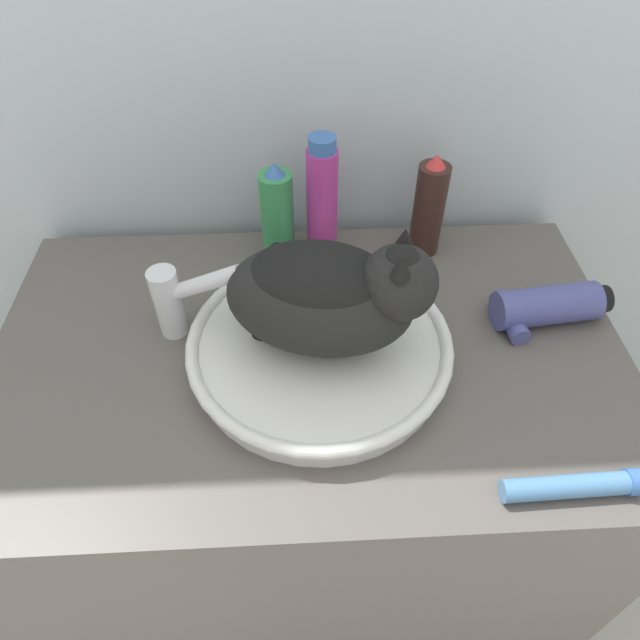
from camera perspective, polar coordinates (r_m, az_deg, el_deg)
The scene contains 10 objects.
wall_back at distance 1.00m, azimuth -2.31°, elevation 27.75°, with size 8.00×0.05×2.40m.
vanity_counter at distance 1.24m, azimuth -0.83°, elevation -15.86°, with size 0.99×0.61×0.84m.
sink_basin at distance 0.86m, azimuth -0.05°, elevation -2.68°, with size 0.40×0.40×0.05m.
cat at distance 0.78m, azimuth 0.89°, elevation 2.76°, with size 0.30×0.30×0.19m.
faucet at distance 0.89m, azimuth -14.13°, elevation 2.15°, with size 0.15×0.07×0.16m.
shampoo_bottle_tall at distance 1.00m, azimuth 0.21°, elevation 11.83°, with size 0.05×0.05×0.23m.
hairspray_can_black at distance 1.04m, azimuth 10.83°, elevation 10.93°, with size 0.06×0.06×0.19m.
spray_bottle_trigger at distance 1.01m, azimuth -4.30°, elevation 10.49°, with size 0.06×0.06×0.19m.
cream_tube at distance 0.81m, azimuth 23.99°, elevation -14.95°, with size 0.18×0.04×0.03m.
hair_dryer at distance 0.98m, azimuth 21.53°, elevation 1.25°, with size 0.19×0.10×0.06m.
Camera 1 is at (-0.01, -0.28, 1.51)m, focal length 32.00 mm.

